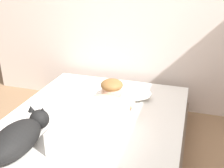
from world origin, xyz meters
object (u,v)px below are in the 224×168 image
object	(u,v)px
pillow	(125,92)
coffee_cup	(132,98)
bed	(89,144)
dog	(19,137)
cell_phone	(77,136)
person_lying	(98,116)

from	to	relation	value
pillow	coffee_cup	size ratio (longest dim) A/B	4.16
bed	coffee_cup	distance (m)	0.61
coffee_cup	pillow	bearing A→B (deg)	136.02
dog	cell_phone	size ratio (longest dim) A/B	4.11
pillow	person_lying	distance (m)	0.60
bed	person_lying	world-z (taller)	person_lying
pillow	cell_phone	bearing A→B (deg)	-103.02
bed	cell_phone	world-z (taller)	cell_phone
dog	coffee_cup	bearing A→B (deg)	58.87
person_lying	dog	bearing A→B (deg)	-134.10
bed	pillow	distance (m)	0.66
person_lying	coffee_cup	distance (m)	0.54
pillow	coffee_cup	xyz separation A→B (m)	(0.09, -0.08, -0.02)
coffee_cup	person_lying	bearing A→B (deg)	-106.42
pillow	dog	size ratio (longest dim) A/B	0.90
person_lying	cell_phone	distance (m)	0.23
bed	pillow	xyz separation A→B (m)	(0.15, 0.60, 0.24)
coffee_cup	cell_phone	size ratio (longest dim) A/B	0.89
pillow	coffee_cup	distance (m)	0.12
dog	bed	bearing A→B (deg)	52.12
pillow	coffee_cup	bearing A→B (deg)	-43.98
pillow	coffee_cup	world-z (taller)	pillow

